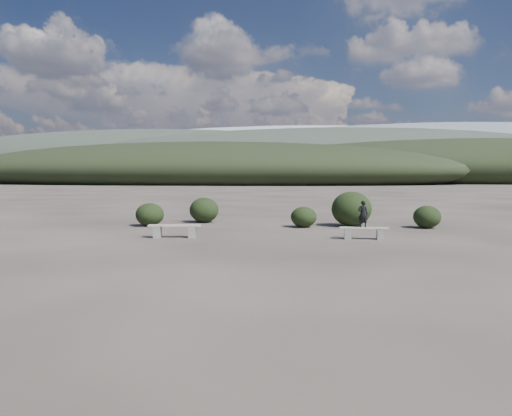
# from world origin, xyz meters

# --- Properties ---
(ground) EXTENTS (1200.00, 1200.00, 0.00)m
(ground) POSITION_xyz_m (0.00, 0.00, 0.00)
(ground) COLOR #2E2824
(ground) RESTS_ON ground
(bench_left) EXTENTS (1.81, 0.67, 0.44)m
(bench_left) POSITION_xyz_m (-2.19, 4.30, 0.27)
(bench_left) COLOR slate
(bench_left) RESTS_ON ground
(bench_right) EXTENTS (1.61, 0.37, 0.40)m
(bench_right) POSITION_xyz_m (4.16, 4.84, 0.24)
(bench_right) COLOR slate
(bench_right) RESTS_ON ground
(seated_person) EXTENTS (0.35, 0.25, 0.89)m
(seated_person) POSITION_xyz_m (4.12, 4.84, 0.84)
(seated_person) COLOR black
(seated_person) RESTS_ON bench_right
(shrub_a) EXTENTS (1.17, 1.17, 0.96)m
(shrub_a) POSITION_xyz_m (-4.38, 7.77, 0.48)
(shrub_a) COLOR black
(shrub_a) RESTS_ON ground
(shrub_b) EXTENTS (1.30, 1.30, 1.11)m
(shrub_b) POSITION_xyz_m (-2.52, 9.58, 0.56)
(shrub_b) COLOR black
(shrub_b) RESTS_ON ground
(shrub_c) EXTENTS (1.05, 1.05, 0.84)m
(shrub_c) POSITION_xyz_m (1.98, 8.21, 0.42)
(shrub_c) COLOR black
(shrub_c) RESTS_ON ground
(shrub_d) EXTENTS (1.65, 1.65, 1.44)m
(shrub_d) POSITION_xyz_m (3.91, 8.92, 0.72)
(shrub_d) COLOR black
(shrub_d) RESTS_ON ground
(shrub_e) EXTENTS (1.08, 1.08, 0.90)m
(shrub_e) POSITION_xyz_m (6.88, 8.64, 0.45)
(shrub_e) COLOR black
(shrub_e) RESTS_ON ground
(mountain_ridges) EXTENTS (500.00, 400.00, 56.00)m
(mountain_ridges) POSITION_xyz_m (-7.48, 339.06, 10.84)
(mountain_ridges) COLOR black
(mountain_ridges) RESTS_ON ground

